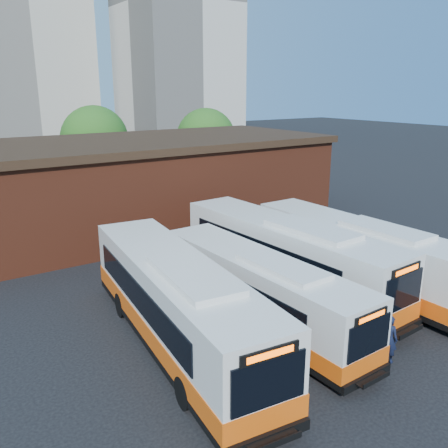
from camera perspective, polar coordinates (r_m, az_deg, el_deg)
ground at (r=20.85m, az=13.18°, el=-12.92°), size 220.00×220.00×0.00m
bus_west at (r=18.95m, az=-5.65°, el=-9.86°), size 4.26×13.89×3.73m
bus_midwest at (r=20.61m, az=4.23°, el=-8.26°), size 2.79×12.02×3.26m
bus_mideast at (r=24.09m, az=7.47°, el=-4.12°), size 3.55×13.85×3.74m
bus_east at (r=25.36m, az=15.72°, el=-3.77°), size 2.92×13.08×3.55m
transit_worker at (r=19.21m, az=19.17°, el=-12.88°), size 0.62×0.78×1.88m
depot_building at (r=35.56m, az=-10.64°, el=4.94°), size 28.60×12.60×6.40m
tree_mid at (r=48.96m, az=-15.27°, el=9.80°), size 6.56×6.56×8.36m
tree_east at (r=50.99m, az=-2.18°, el=10.29°), size 6.24×6.24×7.96m
tower_right at (r=92.40m, az=-5.82°, el=24.95°), size 18.00×18.00×49.20m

